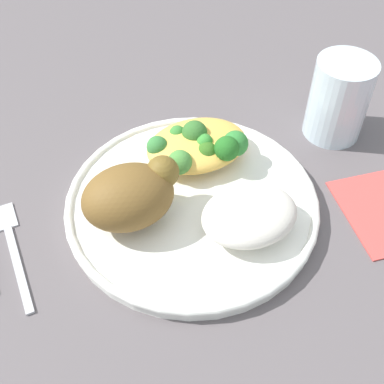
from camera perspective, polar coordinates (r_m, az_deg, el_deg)
ground_plane at (r=0.55m, az=-0.00°, el=-1.95°), size 2.00×2.00×0.00m
plate at (r=0.54m, az=-0.00°, el=-1.31°), size 0.27×0.27×0.02m
roasted_chicken at (r=0.50m, az=-6.87°, el=-0.49°), size 0.10×0.07×0.06m
rice_pile at (r=0.50m, az=6.53°, el=-2.60°), size 0.10×0.08×0.03m
mac_cheese_with_broccoli at (r=0.56m, az=0.74°, el=5.32°), size 0.12×0.09×0.04m
fork at (r=0.54m, az=-19.65°, el=-5.95°), size 0.02×0.14×0.01m
water_glass at (r=0.63m, az=16.32°, el=10.09°), size 0.07×0.07×0.10m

